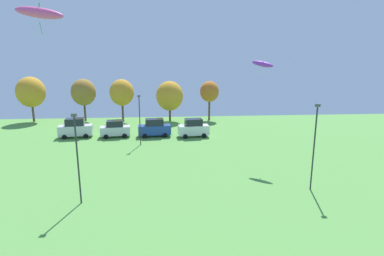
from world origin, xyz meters
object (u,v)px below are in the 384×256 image
(parked_car_second_from_left, at_px, (115,129))
(treeline_tree_0, at_px, (31,92))
(light_post_1, at_px, (140,117))
(light_post_2, at_px, (314,143))
(treeline_tree_4, at_px, (209,92))
(kite_flying_3, at_px, (262,64))
(parked_car_rightmost_in_row, at_px, (194,128))
(treeline_tree_1, at_px, (83,92))
(parked_car_leftmost, at_px, (76,128))
(light_post_0, at_px, (77,154))
(kite_flying_4, at_px, (39,13))
(treeline_tree_3, at_px, (170,96))
(treeline_tree_2, at_px, (122,93))
(parked_car_third_from_left, at_px, (154,128))

(parked_car_second_from_left, height_order, treeline_tree_0, treeline_tree_0)
(parked_car_second_from_left, height_order, light_post_1, light_post_1)
(light_post_2, bearing_deg, treeline_tree_4, 97.46)
(kite_flying_3, distance_m, parked_car_rightmost_in_row, 14.88)
(parked_car_second_from_left, relative_size, treeline_tree_4, 0.60)
(treeline_tree_1, bearing_deg, parked_car_leftmost, -81.22)
(light_post_0, bearing_deg, parked_car_second_from_left, 92.40)
(kite_flying_3, xyz_separation_m, kite_flying_4, (-20.68, -2.60, 4.32))
(light_post_1, height_order, treeline_tree_3, treeline_tree_3)
(parked_car_leftmost, distance_m, treeline_tree_2, 12.52)
(kite_flying_3, height_order, light_post_1, kite_flying_3)
(parked_car_third_from_left, height_order, treeline_tree_1, treeline_tree_1)
(kite_flying_3, relative_size, light_post_0, 0.32)
(light_post_2, relative_size, treeline_tree_1, 0.95)
(parked_car_leftmost, relative_size, treeline_tree_2, 0.63)
(parked_car_third_from_left, xyz_separation_m, treeline_tree_4, (9.46, 11.96, 3.91))
(light_post_0, height_order, treeline_tree_1, treeline_tree_1)
(kite_flying_3, height_order, kite_flying_4, kite_flying_4)
(parked_car_rightmost_in_row, height_order, light_post_0, light_post_0)
(treeline_tree_1, relative_size, treeline_tree_3, 1.05)
(light_post_0, distance_m, light_post_1, 16.33)
(parked_car_rightmost_in_row, bearing_deg, kite_flying_3, -64.23)
(treeline_tree_0, bearing_deg, light_post_1, -40.14)
(kite_flying_4, relative_size, parked_car_second_from_left, 0.98)
(light_post_0, distance_m, light_post_2, 18.23)
(light_post_0, bearing_deg, parked_car_rightmost_in_row, 62.87)
(parked_car_second_from_left, xyz_separation_m, treeline_tree_3, (7.79, 11.07, 3.37))
(parked_car_second_from_left, height_order, parked_car_rightmost_in_row, parked_car_rightmost_in_row)
(treeline_tree_2, bearing_deg, treeline_tree_3, -0.04)
(kite_flying_4, xyz_separation_m, treeline_tree_4, (18.41, 25.39, -9.30))
(treeline_tree_2, relative_size, treeline_tree_4, 1.06)
(treeline_tree_3, bearing_deg, parked_car_second_from_left, -125.14)
(kite_flying_3, distance_m, treeline_tree_1, 34.47)
(parked_car_third_from_left, relative_size, parked_car_rightmost_in_row, 1.06)
(parked_car_leftmost, distance_m, light_post_0, 21.92)
(parked_car_leftmost, distance_m, parked_car_second_from_left, 5.51)
(parked_car_leftmost, bearing_deg, light_post_2, -46.78)
(parked_car_second_from_left, bearing_deg, treeline_tree_0, 135.43)
(kite_flying_3, height_order, treeline_tree_3, kite_flying_3)
(treeline_tree_2, bearing_deg, parked_car_leftmost, -114.83)
(parked_car_rightmost_in_row, distance_m, light_post_0, 22.37)
(parked_car_second_from_left, distance_m, treeline_tree_4, 19.47)
(kite_flying_4, distance_m, parked_car_leftmost, 19.21)
(parked_car_third_from_left, relative_size, treeline_tree_1, 0.63)
(parked_car_leftmost, height_order, treeline_tree_0, treeline_tree_0)
(light_post_0, distance_m, treeline_tree_4, 35.32)
(kite_flying_3, bearing_deg, light_post_2, -77.93)
(treeline_tree_2, height_order, treeline_tree_4, treeline_tree_2)
(light_post_0, height_order, treeline_tree_0, treeline_tree_0)
(kite_flying_3, height_order, treeline_tree_0, kite_flying_3)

